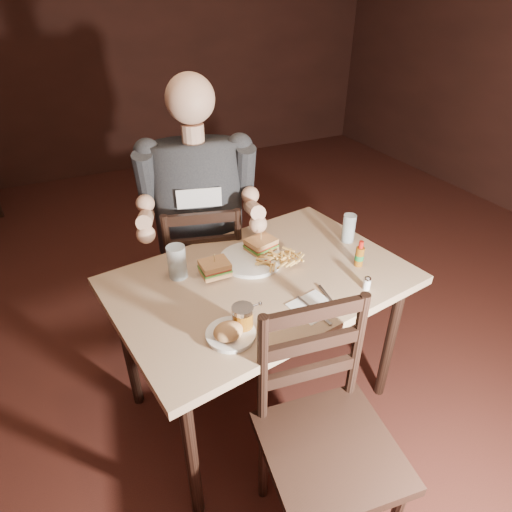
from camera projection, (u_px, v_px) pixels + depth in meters
name	position (u px, v px, depth m)	size (l,w,h in m)	color
room_shell	(278.00, 118.00, 1.67)	(7.00, 7.00, 7.00)	black
main_table	(261.00, 291.00, 1.89)	(1.35, 1.00, 0.77)	tan
chair_far	(204.00, 271.00, 2.43)	(0.43, 0.47, 0.93)	black
chair_near	(331.00, 450.00, 1.47)	(0.45, 0.49, 0.97)	black
diner	(198.00, 187.00, 2.09)	(0.60, 0.47, 1.04)	#2E3033
dinner_plate	(251.00, 260.00, 1.95)	(0.28, 0.28, 0.02)	white
sandwich_left	(215.00, 264.00, 1.82)	(0.12, 0.10, 0.10)	tan
sandwich_right	(261.00, 241.00, 1.98)	(0.13, 0.11, 0.11)	tan
fries_pile	(278.00, 260.00, 1.90)	(0.26, 0.18, 0.04)	#F0BC5F
ketchup_dollop	(267.00, 262.00, 1.91)	(0.04, 0.04, 0.01)	maroon
glass_left	(177.00, 262.00, 1.82)	(0.08, 0.08, 0.15)	silver
glass_right	(349.00, 228.00, 2.07)	(0.06, 0.06, 0.14)	silver
hot_sauce	(360.00, 253.00, 1.90)	(0.04, 0.04, 0.12)	brown
salt_shaker	(367.00, 283.00, 1.76)	(0.03, 0.03, 0.06)	white
syrup_dispenser	(243.00, 319.00, 1.54)	(0.08, 0.08, 0.10)	brown
napkin	(313.00, 307.00, 1.68)	(0.16, 0.15, 0.00)	white
knife	(313.00, 310.00, 1.65)	(0.01, 0.20, 0.00)	silver
fork	(327.00, 296.00, 1.73)	(0.01, 0.15, 0.00)	silver
side_plate	(231.00, 335.00, 1.53)	(0.18, 0.18, 0.01)	white
bread_roll	(228.00, 331.00, 1.49)	(0.11, 0.09, 0.06)	tan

